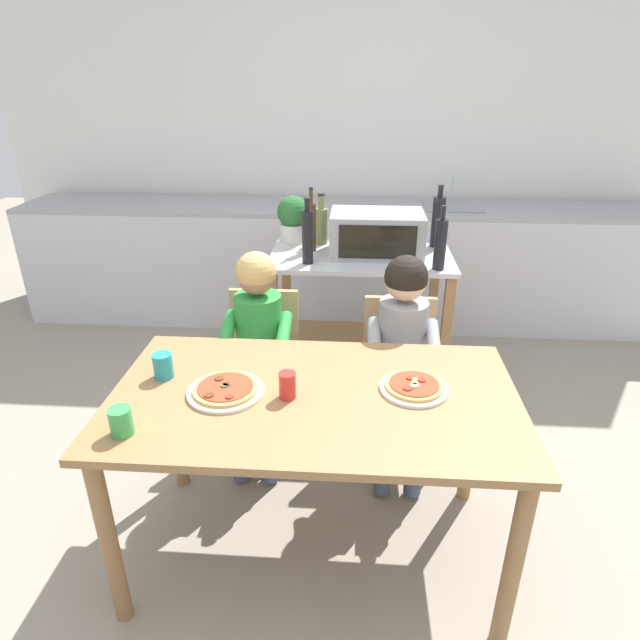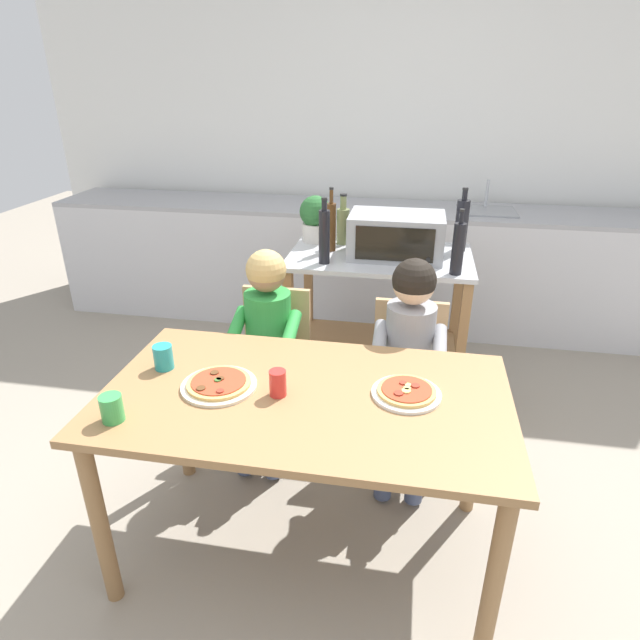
% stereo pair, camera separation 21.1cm
% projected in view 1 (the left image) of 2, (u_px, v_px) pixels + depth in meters
% --- Properties ---
extents(ground_plane, '(10.69, 10.69, 0.00)m').
position_uv_depth(ground_plane, '(329.00, 403.00, 3.19)').
color(ground_plane, gray).
extents(back_wall_tiled, '(5.28, 0.12, 2.70)m').
position_uv_depth(back_wall_tiled, '(342.00, 135.00, 4.12)').
color(back_wall_tiled, white).
rests_on(back_wall_tiled, ground).
extents(kitchen_counter, '(4.75, 0.60, 1.09)m').
position_uv_depth(kitchen_counter, '(338.00, 263.00, 4.13)').
color(kitchen_counter, silver).
rests_on(kitchen_counter, ground).
extents(kitchen_island_cart, '(1.00, 0.62, 0.87)m').
position_uv_depth(kitchen_island_cart, '(359.00, 301.00, 3.11)').
color(kitchen_island_cart, '#B7BABF').
rests_on(kitchen_island_cart, ground).
extents(toaster_oven, '(0.50, 0.34, 0.23)m').
position_uv_depth(toaster_oven, '(377.00, 234.00, 2.92)').
color(toaster_oven, '#999BA0').
rests_on(toaster_oven, kitchen_island_cart).
extents(bottle_brown_beer, '(0.05, 0.05, 0.35)m').
position_uv_depth(bottle_brown_beer, '(311.00, 226.00, 2.97)').
color(bottle_brown_beer, '#4C2D14').
rests_on(bottle_brown_beer, kitchen_island_cart).
extents(bottle_clear_vinegar, '(0.07, 0.07, 0.35)m').
position_uv_depth(bottle_clear_vinegar, '(438.00, 221.00, 3.04)').
color(bottle_clear_vinegar, black).
rests_on(bottle_clear_vinegar, kitchen_island_cart).
extents(bottle_dark_olive_oil, '(0.06, 0.06, 0.35)m').
position_uv_depth(bottle_dark_olive_oil, '(308.00, 236.00, 2.77)').
color(bottle_dark_olive_oil, black).
rests_on(bottle_dark_olive_oil, kitchen_island_cart).
extents(bottle_slim_sauce, '(0.07, 0.07, 0.29)m').
position_uv_depth(bottle_slim_sauce, '(321.00, 224.00, 3.11)').
color(bottle_slim_sauce, olive).
rests_on(bottle_slim_sauce, kitchen_island_cart).
extents(bottle_tall_green_wine, '(0.06, 0.06, 0.33)m').
position_uv_depth(bottle_tall_green_wine, '(440.00, 244.00, 2.69)').
color(bottle_tall_green_wine, black).
rests_on(bottle_tall_green_wine, kitchen_island_cart).
extents(potted_herb_plant, '(0.19, 0.19, 0.27)m').
position_uv_depth(potted_herb_plant, '(293.00, 218.00, 3.13)').
color(potted_herb_plant, beige).
rests_on(potted_herb_plant, kitchen_island_cart).
extents(dining_table, '(1.45, 0.82, 0.75)m').
position_uv_depth(dining_table, '(314.00, 417.00, 1.94)').
color(dining_table, olive).
rests_on(dining_table, ground).
extents(dining_chair_left, '(0.36, 0.36, 0.81)m').
position_uv_depth(dining_chair_left, '(263.00, 360.00, 2.68)').
color(dining_chair_left, tan).
rests_on(dining_chair_left, ground).
extents(dining_chair_right, '(0.36, 0.36, 0.81)m').
position_uv_depth(dining_chair_right, '(398.00, 370.00, 2.60)').
color(dining_chair_right, tan).
rests_on(dining_chair_right, ground).
extents(child_in_green_shirt, '(0.32, 0.42, 1.04)m').
position_uv_depth(child_in_green_shirt, '(257.00, 337.00, 2.49)').
color(child_in_green_shirt, '#424C6B').
rests_on(child_in_green_shirt, ground).
extents(child_in_grey_shirt, '(0.32, 0.42, 1.06)m').
position_uv_depth(child_in_grey_shirt, '(403.00, 344.00, 2.40)').
color(child_in_grey_shirt, '#424C6B').
rests_on(child_in_grey_shirt, ground).
extents(pizza_plate_cream, '(0.27, 0.27, 0.03)m').
position_uv_depth(pizza_plate_cream, '(225.00, 390.00, 1.90)').
color(pizza_plate_cream, beige).
rests_on(pizza_plate_cream, dining_table).
extents(pizza_plate_white, '(0.25, 0.25, 0.03)m').
position_uv_depth(pizza_plate_white, '(414.00, 387.00, 1.92)').
color(pizza_plate_white, white).
rests_on(pizza_plate_white, dining_table).
extents(drinking_cup_teal, '(0.07, 0.07, 0.10)m').
position_uv_depth(drinking_cup_teal, '(163.00, 366.00, 1.99)').
color(drinking_cup_teal, teal).
rests_on(drinking_cup_teal, dining_table).
extents(drinking_cup_green, '(0.07, 0.07, 0.09)m').
position_uv_depth(drinking_cup_green, '(121.00, 421.00, 1.67)').
color(drinking_cup_green, green).
rests_on(drinking_cup_green, dining_table).
extents(drinking_cup_red, '(0.06, 0.06, 0.10)m').
position_uv_depth(drinking_cup_red, '(287.00, 385.00, 1.86)').
color(drinking_cup_red, red).
rests_on(drinking_cup_red, dining_table).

